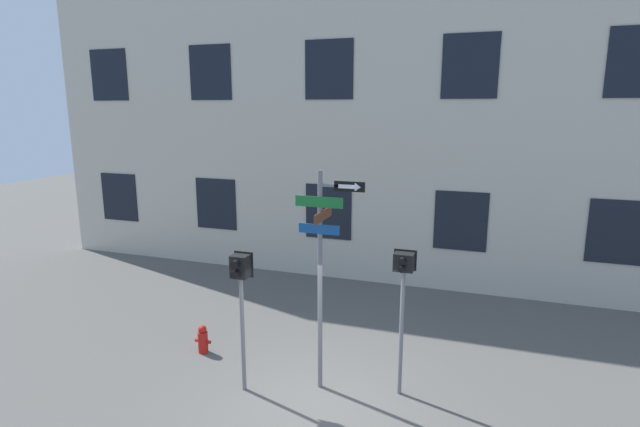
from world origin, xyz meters
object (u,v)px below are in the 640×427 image
(street_sign_pole, at_px, (323,260))
(pedestrian_signal_right, at_px, (403,284))
(fire_hydrant, at_px, (203,339))
(pedestrian_signal_left, at_px, (241,284))

(street_sign_pole, relative_size, pedestrian_signal_right, 1.51)
(pedestrian_signal_right, relative_size, fire_hydrant, 4.41)
(pedestrian_signal_right, distance_m, fire_hydrant, 4.82)
(pedestrian_signal_left, bearing_deg, pedestrian_signal_right, 16.42)
(pedestrian_signal_left, relative_size, fire_hydrant, 4.28)
(pedestrian_signal_left, xyz_separation_m, pedestrian_signal_right, (2.86, 0.84, 0.05))
(street_sign_pole, relative_size, pedestrian_signal_left, 1.55)
(pedestrian_signal_left, height_order, fire_hydrant, pedestrian_signal_left)
(pedestrian_signal_left, bearing_deg, fire_hydrant, 146.07)
(pedestrian_signal_left, height_order, pedestrian_signal_right, pedestrian_signal_right)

